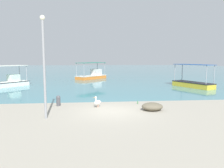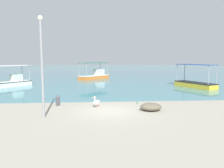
# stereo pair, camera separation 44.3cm
# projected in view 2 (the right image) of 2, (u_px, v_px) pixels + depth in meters

# --- Properties ---
(ground) EXTENTS (120.00, 120.00, 0.00)m
(ground) POSITION_uv_depth(u_px,v_px,m) (110.00, 111.00, 14.17)
(ground) COLOR #A09989
(harbor_water) EXTENTS (110.00, 90.00, 0.00)m
(harbor_water) POSITION_uv_depth(u_px,v_px,m) (99.00, 70.00, 61.71)
(harbor_water) COLOR teal
(harbor_water) RESTS_ON ground
(fishing_boat_near_left) EXTENTS (5.23, 5.29, 2.68)m
(fishing_boat_near_left) POSITION_uv_depth(u_px,v_px,m) (95.00, 75.00, 36.28)
(fishing_boat_near_left) COLOR orange
(fishing_boat_near_left) RESTS_ON harbor_water
(fishing_boat_outer) EXTENTS (3.51, 5.31, 2.69)m
(fishing_boat_outer) POSITION_uv_depth(u_px,v_px,m) (195.00, 83.00, 25.42)
(fishing_boat_outer) COLOR gold
(fishing_boat_outer) RESTS_ON harbor_water
(fishing_boat_far_left) EXTENTS (5.12, 5.57, 2.54)m
(fishing_boat_far_left) POSITION_uv_depth(u_px,v_px,m) (8.00, 82.00, 26.10)
(fishing_boat_far_left) COLOR white
(fishing_boat_far_left) RESTS_ON harbor_water
(pelican) EXTENTS (0.67, 0.63, 0.80)m
(pelican) POSITION_uv_depth(u_px,v_px,m) (96.00, 102.00, 15.20)
(pelican) COLOR #E0997A
(pelican) RESTS_ON ground
(lamp_post) EXTENTS (0.28, 0.28, 5.74)m
(lamp_post) POSITION_uv_depth(u_px,v_px,m) (42.00, 62.00, 12.17)
(lamp_post) COLOR gray
(lamp_post) RESTS_ON ground
(mooring_bollard) EXTENTS (0.30, 0.30, 0.76)m
(mooring_bollard) POSITION_uv_depth(u_px,v_px,m) (58.00, 100.00, 15.78)
(mooring_bollard) COLOR #47474C
(mooring_bollard) RESTS_ON ground
(net_pile) EXTENTS (1.39, 1.18, 0.51)m
(net_pile) POSITION_uv_depth(u_px,v_px,m) (151.00, 107.00, 14.27)
(net_pile) COLOR #635B48
(net_pile) RESTS_ON ground
(glass_bottle) EXTENTS (0.07, 0.07, 0.27)m
(glass_bottle) POSITION_uv_depth(u_px,v_px,m) (137.00, 103.00, 16.30)
(glass_bottle) COLOR #3F7F4C
(glass_bottle) RESTS_ON ground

